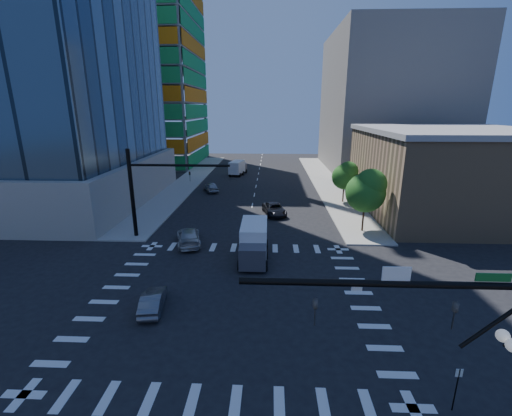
{
  "coord_description": "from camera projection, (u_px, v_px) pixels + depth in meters",
  "views": [
    {
      "loc": [
        2.48,
        -21.48,
        12.95
      ],
      "look_at": [
        1.21,
        8.0,
        4.31
      ],
      "focal_mm": 24.0,
      "sensor_mm": 36.0,
      "label": 1
    }
  ],
  "objects": [
    {
      "name": "sidewalk_ne",
      "position": [
        326.0,
        182.0,
        62.15
      ],
      "size": [
        5.0,
        60.0,
        0.15
      ],
      "primitive_type": "cube",
      "color": "gray",
      "rests_on": "ground"
    },
    {
      "name": "signal_mast_se",
      "position": [
        511.0,
        354.0,
        11.46
      ],
      "size": [
        10.51,
        2.48,
        9.0
      ],
      "color": "black",
      "rests_on": "sidewalk_se"
    },
    {
      "name": "box_truck_far",
      "position": [
        238.0,
        168.0,
        68.79
      ],
      "size": [
        3.43,
        5.79,
        2.84
      ],
      "rotation": [
        0.0,
        0.0,
        2.92
      ],
      "color": "black",
      "rests_on": "ground"
    },
    {
      "name": "road_markings",
      "position": [
        234.0,
        297.0,
        24.33
      ],
      "size": [
        20.0,
        20.0,
        0.01
      ],
      "primitive_type": "cube",
      "color": "silver",
      "rests_on": "ground"
    },
    {
      "name": "car_sb_near",
      "position": [
        189.0,
        236.0,
        33.72
      ],
      "size": [
        3.5,
        5.71,
        1.54
      ],
      "primitive_type": "imported",
      "rotation": [
        0.0,
        0.0,
        3.41
      ],
      "color": "#B5B5B5",
      "rests_on": "ground"
    },
    {
      "name": "car_nb_far",
      "position": [
        274.0,
        209.0,
        43.05
      ],
      "size": [
        3.43,
        5.51,
        1.42
      ],
      "primitive_type": "imported",
      "rotation": [
        0.0,
        0.0,
        0.22
      ],
      "color": "black",
      "rests_on": "ground"
    },
    {
      "name": "commercial_building",
      "position": [
        450.0,
        171.0,
        42.9
      ],
      "size": [
        20.5,
        22.5,
        10.6
      ],
      "color": "#917754",
      "rests_on": "ground"
    },
    {
      "name": "signal_mast_nw",
      "position": [
        146.0,
        186.0,
        34.23
      ],
      "size": [
        10.2,
        0.4,
        9.0
      ],
      "color": "black",
      "rests_on": "sidewalk_nw"
    },
    {
      "name": "ground",
      "position": [
        234.0,
        297.0,
        24.33
      ],
      "size": [
        160.0,
        160.0,
        0.0
      ],
      "primitive_type": "plane",
      "color": "black",
      "rests_on": "ground"
    },
    {
      "name": "construction_building",
      "position": [
        141.0,
        55.0,
        77.93
      ],
      "size": [
        25.16,
        34.5,
        70.6
      ],
      "color": "gray",
      "rests_on": "ground"
    },
    {
      "name": "tree_north",
      "position": [
        346.0,
        175.0,
        47.51
      ],
      "size": [
        3.54,
        3.52,
        5.78
      ],
      "color": "#382316",
      "rests_on": "sidewalk_ne"
    },
    {
      "name": "sidewalk_nw",
      "position": [
        189.0,
        181.0,
        63.18
      ],
      "size": [
        5.0,
        60.0,
        0.15
      ],
      "primitive_type": "cube",
      "color": "gray",
      "rests_on": "ground"
    },
    {
      "name": "no_parking_sign",
      "position": [
        457.0,
        385.0,
        14.87
      ],
      "size": [
        0.3,
        0.06,
        2.2
      ],
      "color": "black",
      "rests_on": "ground"
    },
    {
      "name": "box_truck_near",
      "position": [
        254.0,
        245.0,
        30.13
      ],
      "size": [
        2.53,
        5.86,
        3.06
      ],
      "rotation": [
        0.0,
        0.0,
        0.01
      ],
      "color": "black",
      "rests_on": "ground"
    },
    {
      "name": "tree_south",
      "position": [
        367.0,
        190.0,
        35.82
      ],
      "size": [
        4.16,
        4.16,
        6.82
      ],
      "color": "#382316",
      "rests_on": "sidewalk_ne"
    },
    {
      "name": "car_sb_cross",
      "position": [
        153.0,
        301.0,
        22.73
      ],
      "size": [
        1.85,
        3.96,
        1.26
      ],
      "primitive_type": "imported",
      "rotation": [
        0.0,
        0.0,
        3.28
      ],
      "color": "#56575C",
      "rests_on": "ground"
    },
    {
      "name": "car_sb_mid",
      "position": [
        211.0,
        187.0,
        54.93
      ],
      "size": [
        3.32,
        4.78,
        1.51
      ],
      "primitive_type": "imported",
      "rotation": [
        0.0,
        0.0,
        3.53
      ],
      "color": "#96989D",
      "rests_on": "ground"
    },
    {
      "name": "bg_building_ne",
      "position": [
        388.0,
        103.0,
        72.02
      ],
      "size": [
        24.0,
        30.0,
        28.0
      ],
      "primitive_type": "cube",
      "color": "slate",
      "rests_on": "ground"
    }
  ]
}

